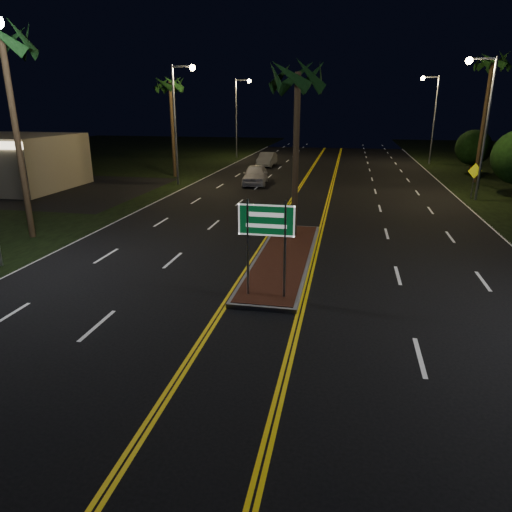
% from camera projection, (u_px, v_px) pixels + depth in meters
% --- Properties ---
extents(ground, '(120.00, 120.00, 0.00)m').
position_uv_depth(ground, '(248.00, 340.00, 12.48)').
color(ground, black).
rests_on(ground, ground).
extents(median_island, '(2.25, 10.25, 0.17)m').
position_uv_depth(median_island, '(284.00, 258.00, 18.96)').
color(median_island, gray).
rests_on(median_island, ground).
extents(highway_sign, '(1.80, 0.08, 3.20)m').
position_uv_depth(highway_sign, '(266.00, 229.00, 14.32)').
color(highway_sign, gray).
rests_on(highway_sign, ground).
extents(streetlight_left_mid, '(1.91, 0.44, 9.00)m').
position_uv_depth(streetlight_left_mid, '(179.00, 111.00, 35.01)').
color(streetlight_left_mid, gray).
rests_on(streetlight_left_mid, ground).
extents(streetlight_left_far, '(1.91, 0.44, 9.00)m').
position_uv_depth(streetlight_left_far, '(239.00, 109.00, 53.62)').
color(streetlight_left_far, gray).
rests_on(streetlight_left_far, ground).
extents(streetlight_right_mid, '(1.91, 0.44, 9.00)m').
position_uv_depth(streetlight_right_mid, '(482.00, 113.00, 29.19)').
color(streetlight_right_mid, gray).
rests_on(streetlight_right_mid, ground).
extents(streetlight_right_far, '(1.91, 0.44, 9.00)m').
position_uv_depth(streetlight_right_far, '(432.00, 110.00, 47.80)').
color(streetlight_right_far, gray).
rests_on(streetlight_right_far, ground).
extents(palm_median, '(2.40, 2.40, 8.30)m').
position_uv_depth(palm_median, '(298.00, 77.00, 19.96)').
color(palm_median, '#382819').
rests_on(palm_median, ground).
extents(palm_left_near, '(2.40, 2.40, 9.80)m').
position_uv_depth(palm_left_near, '(2.00, 42.00, 19.52)').
color(palm_left_near, '#382819').
rests_on(palm_left_near, ground).
extents(palm_left_far, '(2.40, 2.40, 8.80)m').
position_uv_depth(palm_left_far, '(170.00, 85.00, 38.48)').
color(palm_left_far, '#382819').
rests_on(palm_left_far, ground).
extents(palm_right_far, '(2.40, 2.40, 10.30)m').
position_uv_depth(palm_right_far, '(492.00, 64.00, 35.12)').
color(palm_right_far, '#382819').
rests_on(palm_right_far, ground).
extents(shrub_far, '(3.24, 3.24, 3.96)m').
position_uv_depth(shrub_far, '(473.00, 147.00, 42.66)').
color(shrub_far, '#382819').
rests_on(shrub_far, ground).
extents(car_near, '(2.87, 5.66, 1.82)m').
position_uv_depth(car_near, '(255.00, 173.00, 36.64)').
color(car_near, silver).
rests_on(car_near, ground).
extents(car_far, '(2.20, 4.94, 1.63)m').
position_uv_depth(car_far, '(267.00, 158.00, 47.75)').
color(car_far, '#B9BDC4').
rests_on(car_far, ground).
extents(warning_sign, '(0.95, 0.39, 2.40)m').
position_uv_depth(warning_sign, '(474.00, 176.00, 30.83)').
color(warning_sign, gray).
rests_on(warning_sign, ground).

